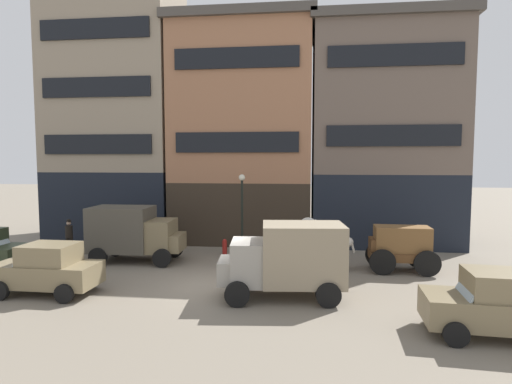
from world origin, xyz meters
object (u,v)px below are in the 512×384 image
at_px(sedan_dark, 47,269).
at_px(fire_hydrant_curbside, 225,247).
at_px(delivery_truck_near, 286,258).
at_px(sedan_light, 496,305).
at_px(delivery_truck_far, 134,232).
at_px(pedestrian_officer, 69,235).
at_px(cargo_wagon, 401,245).
at_px(draft_horse, 331,241).
at_px(streetlamp_curbside, 242,203).

height_order(sedan_dark, fire_hydrant_curbside, sedan_dark).
bearing_deg(delivery_truck_near, sedan_light, -23.77).
distance_m(delivery_truck_far, sedan_dark, 5.05).
relative_size(delivery_truck_far, pedestrian_officer, 2.44).
bearing_deg(cargo_wagon, pedestrian_officer, 174.77).
distance_m(draft_horse, sedan_light, 7.65).
distance_m(pedestrian_officer, streetlamp_curbside, 9.08).
height_order(delivery_truck_far, sedan_light, delivery_truck_far).
distance_m(cargo_wagon, fire_hydrant_curbside, 8.45).
bearing_deg(sedan_dark, delivery_truck_near, 3.86).
xyz_separation_m(delivery_truck_far, sedan_light, (13.24, -6.87, -0.51)).
bearing_deg(draft_horse, delivery_truck_far, 177.79).
height_order(sedan_light, streetlamp_curbside, streetlamp_curbside).
distance_m(delivery_truck_far, sedan_light, 14.93).
relative_size(draft_horse, sedan_dark, 0.63).
height_order(cargo_wagon, delivery_truck_far, delivery_truck_far).
bearing_deg(delivery_truck_far, cargo_wagon, -1.68).
height_order(delivery_truck_near, sedan_light, delivery_truck_near).
relative_size(cargo_wagon, fire_hydrant_curbside, 3.55).
distance_m(delivery_truck_far, fire_hydrant_curbside, 4.52).
bearing_deg(draft_horse, sedan_light, -58.46).
bearing_deg(pedestrian_officer, delivery_truck_near, -25.51).
bearing_deg(sedan_light, cargo_wagon, 99.15).
xyz_separation_m(draft_horse, sedan_light, (4.00, -6.52, -0.36)).
xyz_separation_m(delivery_truck_far, streetlamp_curbside, (4.94, 1.80, 1.25)).
distance_m(sedan_light, streetlamp_curbside, 12.14).
bearing_deg(delivery_truck_far, fire_hydrant_curbside, 23.38).
relative_size(delivery_truck_far, sedan_light, 1.15).
bearing_deg(sedan_dark, pedestrian_officer, 114.93).
height_order(draft_horse, sedan_light, draft_horse).
relative_size(pedestrian_officer, fire_hydrant_curbside, 2.16).
relative_size(cargo_wagon, sedan_light, 0.77).
relative_size(sedan_light, streetlamp_curbside, 0.92).
bearing_deg(delivery_truck_near, pedestrian_officer, 154.49).
xyz_separation_m(cargo_wagon, sedan_dark, (-13.36, -4.53, -0.23)).
bearing_deg(pedestrian_officer, draft_horse, -6.38).
height_order(cargo_wagon, pedestrian_officer, cargo_wagon).
relative_size(delivery_truck_far, streetlamp_curbside, 1.07).
bearing_deg(sedan_light, streetlamp_curbside, 133.78).
bearing_deg(draft_horse, pedestrian_officer, 173.62).
xyz_separation_m(delivery_truck_far, fire_hydrant_curbside, (4.05, 1.75, -1.00)).
relative_size(cargo_wagon, draft_horse, 1.25).
bearing_deg(pedestrian_officer, fire_hydrant_curbside, 4.50).
height_order(draft_horse, sedan_dark, draft_horse).
relative_size(cargo_wagon, pedestrian_officer, 1.64).
relative_size(cargo_wagon, delivery_truck_near, 0.66).
distance_m(pedestrian_officer, fire_hydrant_curbside, 8.05).
distance_m(sedan_light, fire_hydrant_curbside, 12.62).
height_order(cargo_wagon, sedan_light, cargo_wagon).
distance_m(cargo_wagon, draft_horse, 2.95).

